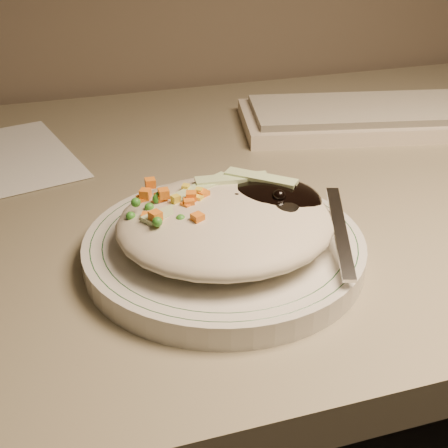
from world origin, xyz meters
name	(u,v)px	position (x,y,z in m)	size (l,w,h in m)	color
desk	(224,320)	(0.00, 1.38, 0.54)	(1.40, 0.70, 0.74)	gray
plate	(224,249)	(-0.05, 1.22, 0.75)	(0.25, 0.25, 0.02)	silver
plate_rim	(224,240)	(-0.05, 1.22, 0.76)	(0.24, 0.24, 0.00)	#144723
meal	(229,218)	(-0.04, 1.22, 0.78)	(0.21, 0.19, 0.05)	#BEB39A
keyboard	(393,116)	(0.28, 1.48, 0.75)	(0.43, 0.23, 0.03)	beige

